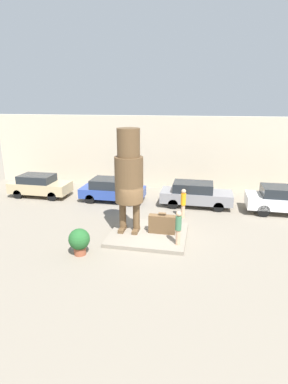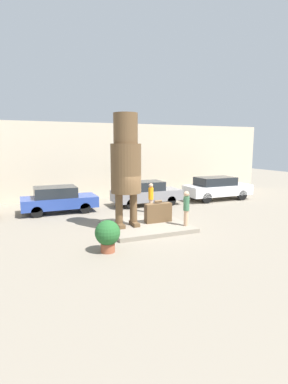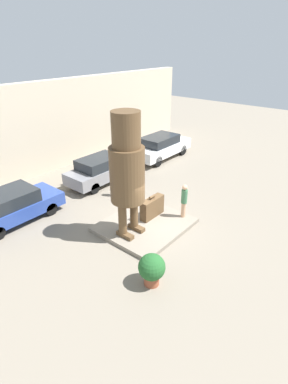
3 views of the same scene
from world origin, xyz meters
The scene contains 12 objects.
ground_plane centered at (0.00, 0.00, 0.00)m, with size 60.00×60.00×0.00m, color gray.
pedestal centered at (0.00, 0.00, 0.09)m, with size 3.72×3.29×0.18m.
building_backdrop centered at (0.00, 8.82, 2.69)m, with size 28.00×0.60×5.37m.
statue_figure centered at (-0.97, 0.10, 3.13)m, with size 1.36×1.36×5.04m.
giant_suitcase centered at (0.66, 0.13, 0.64)m, with size 1.31×0.38×1.07m.
tourist centered at (1.54, -0.98, 1.06)m, with size 0.27×0.27×1.60m.
parked_car_tan centered at (-8.61, 4.86, 0.80)m, with size 4.11×1.75×1.53m.
parked_car_blue centered at (-3.39, 4.91, 0.78)m, with size 4.17×1.84×1.50m.
parked_car_grey centered at (2.07, 4.93, 0.81)m, with size 4.42×1.72×1.54m.
parked_car_white centered at (7.42, 4.69, 0.87)m, with size 4.76×1.83×1.62m.
planter_pot centered at (-2.57, -2.39, 0.67)m, with size 0.92×0.92×1.18m.
worker_hivis centered at (1.48, 2.81, 0.93)m, with size 0.29×0.29×1.70m.
Camera 1 is at (2.49, -13.28, 6.40)m, focal length 28.00 mm.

